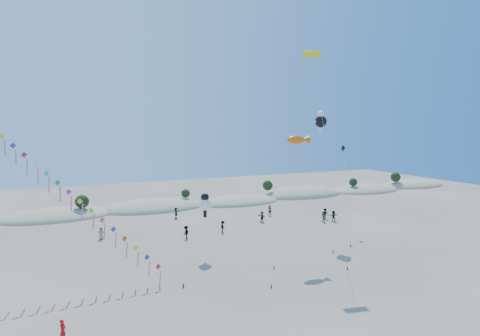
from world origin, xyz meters
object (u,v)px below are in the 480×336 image
at_px(fish_kite, 298,140).
at_px(parafoil_kite, 312,59).
at_px(kite_train, 48,176).
at_px(flyer_foreground, 63,331).

height_order(fish_kite, parafoil_kite, parafoil_kite).
bearing_deg(parafoil_kite, kite_train, 176.54).
distance_m(fish_kite, parafoil_kite, 9.30).
distance_m(fish_kite, flyer_foreground, 29.83).
bearing_deg(fish_kite, parafoil_kite, -1.49).
distance_m(kite_train, parafoil_kite, 30.22).
height_order(fish_kite, flyer_foreground, fish_kite).
xyz_separation_m(fish_kite, parafoil_kite, (1.72, -0.04, 9.14)).
bearing_deg(fish_kite, kite_train, 176.40).
height_order(kite_train, parafoil_kite, parafoil_kite).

